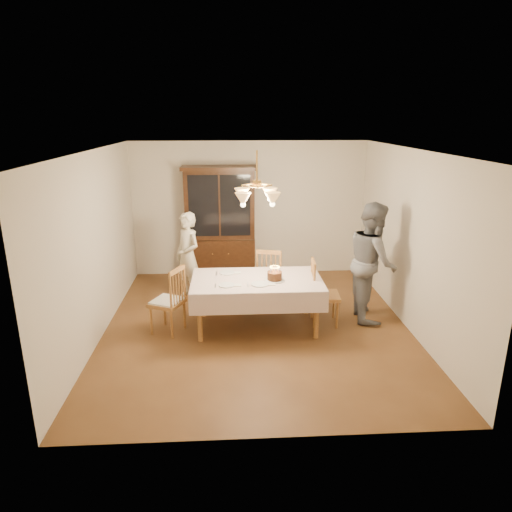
{
  "coord_description": "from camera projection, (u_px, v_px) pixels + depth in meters",
  "views": [
    {
      "loc": [
        -0.38,
        -6.25,
        3.04
      ],
      "look_at": [
        0.0,
        0.2,
        1.05
      ],
      "focal_mm": 32.0,
      "sensor_mm": 36.0,
      "label": 1
    }
  ],
  "objects": [
    {
      "name": "chair_right_end",
      "position": [
        324.0,
        296.0,
        6.87
      ],
      "size": [
        0.45,
        0.47,
        1.0
      ],
      "color": "brown",
      "rests_on": "ground"
    },
    {
      "name": "adult_in_grey",
      "position": [
        372.0,
        261.0,
        6.96
      ],
      "size": [
        0.75,
        0.93,
        1.83
      ],
      "primitive_type": "imported",
      "rotation": [
        0.0,
        0.0,
        1.51
      ],
      "color": "slate",
      "rests_on": "ground"
    },
    {
      "name": "room_shell",
      "position": [
        257.0,
        224.0,
        6.42
      ],
      "size": [
        5.0,
        5.0,
        5.0
      ],
      "color": "white",
      "rests_on": "ground"
    },
    {
      "name": "elderly_woman",
      "position": [
        188.0,
        256.0,
        7.78
      ],
      "size": [
        0.63,
        0.65,
        1.51
      ],
      "primitive_type": "imported",
      "rotation": [
        0.0,
        0.0,
        -0.89
      ],
      "color": "#F4EACE",
      "rests_on": "ground"
    },
    {
      "name": "dining_table",
      "position": [
        257.0,
        284.0,
        6.68
      ],
      "size": [
        1.9,
        1.1,
        0.76
      ],
      "color": "brown",
      "rests_on": "ground"
    },
    {
      "name": "china_hutch",
      "position": [
        220.0,
        225.0,
        8.7
      ],
      "size": [
        1.38,
        0.54,
        2.16
      ],
      "color": "black",
      "rests_on": "ground"
    },
    {
      "name": "ground",
      "position": [
        257.0,
        326.0,
        6.88
      ],
      "size": [
        5.0,
        5.0,
        0.0
      ],
      "primitive_type": "plane",
      "color": "#533117",
      "rests_on": "ground"
    },
    {
      "name": "place_setting_near_left",
      "position": [
        228.0,
        285.0,
        6.4
      ],
      "size": [
        0.37,
        0.23,
        0.02
      ],
      "color": "white",
      "rests_on": "dining_table"
    },
    {
      "name": "place_setting_far_left",
      "position": [
        228.0,
        273.0,
        6.9
      ],
      "size": [
        0.38,
        0.23,
        0.02
      ],
      "color": "white",
      "rests_on": "dining_table"
    },
    {
      "name": "place_setting_near_right",
      "position": [
        261.0,
        284.0,
        6.44
      ],
      "size": [
        0.4,
        0.25,
        0.02
      ],
      "color": "white",
      "rests_on": "dining_table"
    },
    {
      "name": "birthday_cake",
      "position": [
        275.0,
        276.0,
        6.59
      ],
      "size": [
        0.3,
        0.3,
        0.21
      ],
      "color": "white",
      "rests_on": "dining_table"
    },
    {
      "name": "chair_left_end",
      "position": [
        168.0,
        303.0,
        6.59
      ],
      "size": [
        0.57,
        0.58,
        1.0
      ],
      "color": "brown",
      "rests_on": "ground"
    },
    {
      "name": "chandelier",
      "position": [
        257.0,
        196.0,
        6.3
      ],
      "size": [
        0.62,
        0.62,
        0.73
      ],
      "color": "#BF8C3F",
      "rests_on": "ground"
    },
    {
      "name": "chair_far_side",
      "position": [
        270.0,
        280.0,
        7.55
      ],
      "size": [
        0.53,
        0.52,
        1.0
      ],
      "color": "brown",
      "rests_on": "ground"
    }
  ]
}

